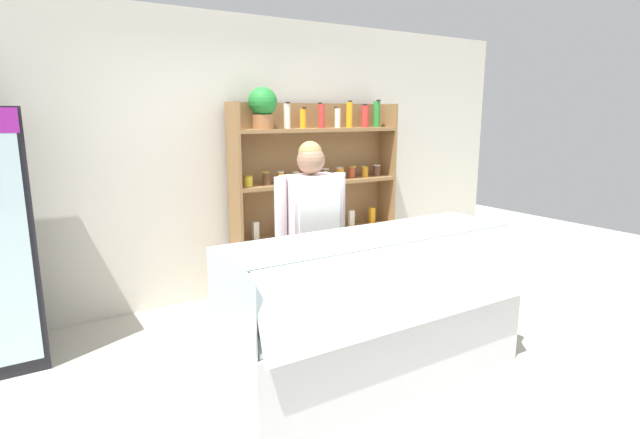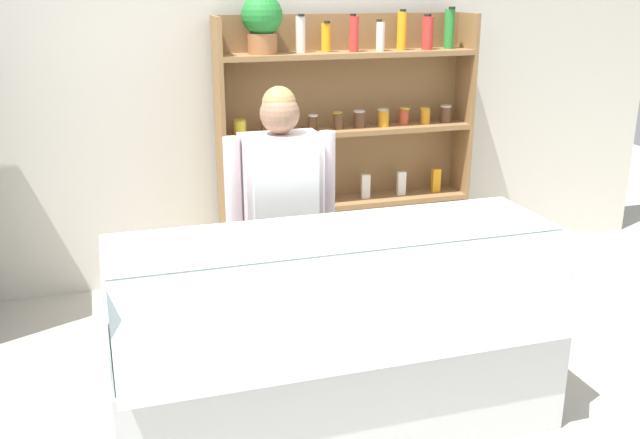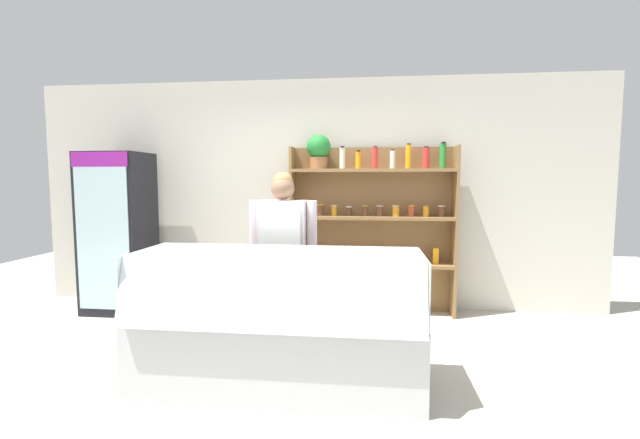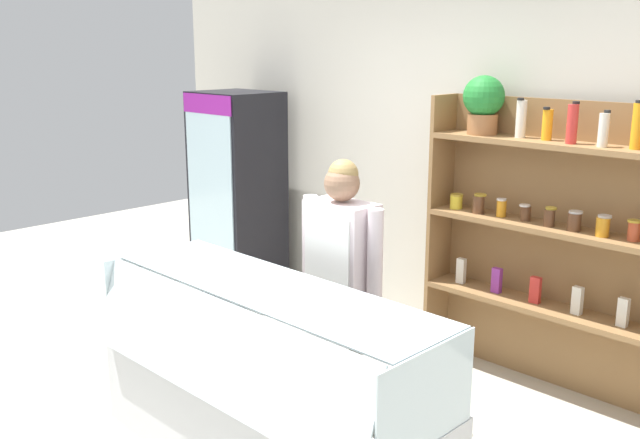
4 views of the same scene
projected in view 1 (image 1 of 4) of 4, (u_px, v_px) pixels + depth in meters
ground_plane at (364, 373)px, 3.51m from camera, size 12.00×12.00×0.00m
back_wall at (242, 159)px, 4.92m from camera, size 6.80×0.10×2.70m
shelving_unit at (310, 178)px, 5.10m from camera, size 1.85×0.29×2.03m
deli_display_case at (375, 335)px, 3.38m from camera, size 2.09×0.77×1.01m
shop_clerk at (311, 229)px, 3.76m from camera, size 0.60×0.25×1.59m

